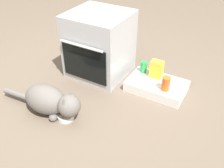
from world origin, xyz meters
The scene contains 8 objects.
ground centered at (0.00, 0.00, 0.00)m, with size 8.00×8.00×0.00m, color #6B5B4C.
oven centered at (-0.05, 0.45, 0.34)m, with size 0.60×0.62×0.68m.
pantry_cabinet centered at (0.62, 0.45, 0.05)m, with size 0.57×0.36×0.10m, color white.
food_bowl centered at (0.09, -0.34, 0.03)m, with size 0.15×0.15×0.08m.
cat centered at (-0.06, -0.35, 0.15)m, with size 0.85×0.28×0.28m.
soda_can centered at (0.43, 0.54, 0.16)m, with size 0.07×0.07×0.12m, color green.
sauce_jar centered at (0.74, 0.36, 0.17)m, with size 0.08×0.08×0.14m, color #D16023.
snack_bag centered at (0.58, 0.52, 0.19)m, with size 0.12×0.09×0.18m, color yellow.
Camera 1 is at (1.23, -1.51, 1.50)m, focal length 39.29 mm.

